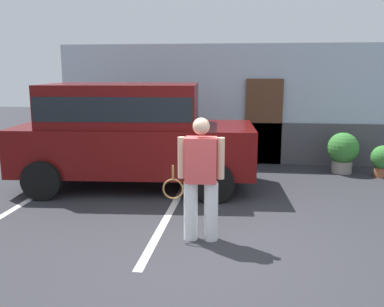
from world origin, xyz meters
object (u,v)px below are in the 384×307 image
potted_plant_by_porch (343,151)px  tennis_player_man (201,178)px  parked_suv (130,130)px  potted_plant_secondary (383,160)px

potted_plant_by_porch → tennis_player_man: bearing=-123.0°
parked_suv → potted_plant_by_porch: 4.83m
tennis_player_man → potted_plant_secondary: bearing=-133.7°
tennis_player_man → potted_plant_by_porch: 5.12m
potted_plant_by_porch → potted_plant_secondary: size_ratio=1.33×
parked_suv → potted_plant_secondary: parked_suv is taller
potted_plant_by_porch → potted_plant_secondary: (0.81, -0.27, -0.13)m
parked_suv → tennis_player_man: 3.05m
parked_suv → potted_plant_secondary: size_ratio=6.81×
tennis_player_man → parked_suv: bearing=-58.4°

